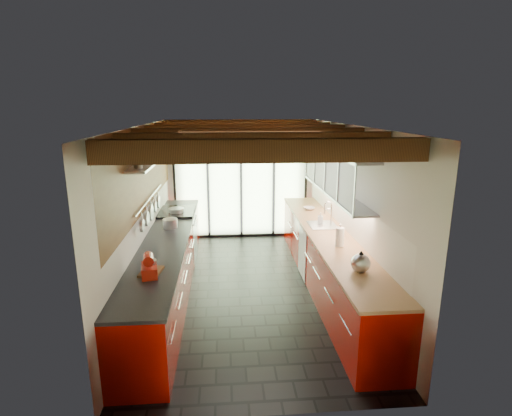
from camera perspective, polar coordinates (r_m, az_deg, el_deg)
name	(u,v)px	position (r m, az deg, el deg)	size (l,w,h in m)	color
ground	(249,289)	(6.61, -1.01, -11.45)	(5.50, 5.50, 0.00)	black
room_shell	(248,189)	(6.07, -1.08, 2.72)	(5.50, 5.50, 5.50)	silver
ceiling_beams	(247,134)	(6.34, -1.33, 10.59)	(3.14, 5.06, 4.90)	#593316
glass_door	(241,164)	(8.73, -2.17, 6.34)	(2.95, 0.10, 2.90)	#C6EAAD
left_counter	(168,265)	(6.48, -12.47, -7.91)	(0.68, 5.00, 0.92)	#A40900
range_stove	(178,235)	(7.83, -11.08, -3.83)	(0.66, 0.90, 0.97)	silver
right_counter	(327,260)	(6.62, 10.13, -7.30)	(0.68, 5.00, 0.92)	#A40900
sink_assembly	(323,223)	(6.83, 9.60, -2.17)	(0.45, 0.52, 0.43)	silver
upper_cabinets_right	(336,172)	(6.57, 11.34, 5.08)	(0.34, 3.00, 3.00)	silver
left_wall_fixtures	(152,176)	(6.31, -14.67, 4.46)	(0.28, 2.60, 0.96)	silver
stand_mixer	(149,267)	(4.94, -14.99, -8.12)	(0.23, 0.34, 0.29)	red
pot_large	(170,223)	(6.75, -12.14, -2.16)	(0.24, 0.24, 0.15)	silver
pot_small	(176,211)	(7.59, -11.30, -0.43)	(0.29, 0.29, 0.11)	silver
cutting_board	(151,272)	(5.06, -14.75, -8.78)	(0.23, 0.33, 0.03)	brown
kettle	(361,262)	(5.05, 14.72, -7.46)	(0.24, 0.30, 0.28)	silver
paper_towel	(340,237)	(5.85, 11.88, -4.10)	(0.14, 0.14, 0.33)	white
soap_bottle	(320,218)	(6.94, 9.19, -1.41)	(0.08, 0.09, 0.19)	silver
bowl	(309,208)	(7.82, 7.60, -0.06)	(0.21, 0.21, 0.05)	silver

